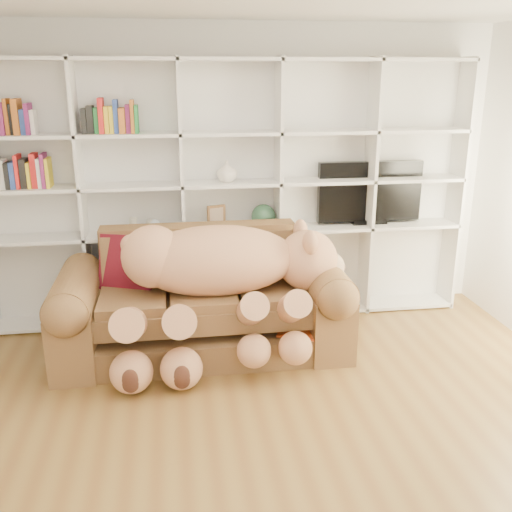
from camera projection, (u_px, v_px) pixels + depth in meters
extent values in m
plane|color=brown|center=(274.00, 468.00, 3.42)|extent=(5.00, 5.00, 0.00)
cube|color=white|center=(228.00, 174.00, 5.36)|extent=(5.00, 0.02, 2.70)
cube|color=white|center=(229.00, 191.00, 5.37)|extent=(4.40, 0.03, 2.40)
cube|color=white|center=(82.00, 199.00, 5.03)|extent=(0.03, 0.35, 2.40)
cube|color=white|center=(182.00, 195.00, 5.16)|extent=(0.03, 0.35, 2.40)
cube|color=white|center=(278.00, 193.00, 5.28)|extent=(0.03, 0.35, 2.40)
cube|color=white|center=(369.00, 190.00, 5.41)|extent=(0.03, 0.35, 2.40)
cube|color=white|center=(456.00, 187.00, 5.53)|extent=(0.03, 0.35, 2.40)
cube|color=white|center=(232.00, 312.00, 5.58)|extent=(4.40, 0.35, 0.03)
cube|color=white|center=(231.00, 231.00, 5.33)|extent=(4.40, 0.35, 0.03)
cube|color=white|center=(231.00, 183.00, 5.19)|extent=(4.40, 0.35, 0.03)
cube|color=white|center=(230.00, 133.00, 5.05)|extent=(4.40, 0.35, 0.03)
cube|color=white|center=(229.00, 59.00, 4.86)|extent=(4.40, 0.35, 0.03)
cube|color=brown|center=(204.00, 337.00, 4.84)|extent=(2.27, 0.92, 0.24)
cube|color=brown|center=(203.00, 299.00, 4.71)|extent=(1.69, 0.76, 0.32)
cube|color=brown|center=(199.00, 257.00, 5.04)|extent=(1.69, 0.22, 0.60)
cube|color=brown|center=(78.00, 325.00, 4.64)|extent=(0.35, 1.03, 0.60)
cube|color=brown|center=(321.00, 311.00, 4.93)|extent=(0.35, 1.03, 0.60)
cylinder|color=brown|center=(75.00, 291.00, 4.55)|extent=(0.35, 0.97, 0.35)
cylinder|color=brown|center=(322.00, 278.00, 4.84)|extent=(0.35, 0.97, 0.35)
ellipsoid|color=tan|center=(216.00, 260.00, 4.59)|extent=(1.32, 0.64, 0.57)
sphere|color=tan|center=(153.00, 257.00, 4.50)|extent=(0.50, 0.50, 0.50)
sphere|color=tan|center=(307.00, 260.00, 4.71)|extent=(0.50, 0.50, 0.50)
sphere|color=tan|center=(330.00, 267.00, 4.76)|extent=(0.25, 0.25, 0.25)
sphere|color=#3C1F15|center=(341.00, 268.00, 4.77)|extent=(0.08, 0.08, 0.08)
ellipsoid|color=tan|center=(310.00, 242.00, 4.47)|extent=(0.12, 0.20, 0.20)
ellipsoid|color=tan|center=(300.00, 231.00, 4.81)|extent=(0.12, 0.20, 0.20)
sphere|color=tan|center=(132.00, 245.00, 4.45)|extent=(0.17, 0.17, 0.17)
cylinder|color=tan|center=(250.00, 311.00, 4.39)|extent=(0.22, 0.61, 0.44)
cylinder|color=tan|center=(291.00, 308.00, 4.44)|extent=(0.22, 0.61, 0.44)
cylinder|color=tan|center=(130.00, 324.00, 4.28)|extent=(0.25, 0.70, 0.51)
cylinder|color=tan|center=(179.00, 321.00, 4.33)|extent=(0.25, 0.70, 0.51)
sphere|color=tan|center=(254.00, 352.00, 4.28)|extent=(0.26, 0.26, 0.26)
sphere|color=tan|center=(296.00, 349.00, 4.33)|extent=(0.26, 0.26, 0.26)
sphere|color=tan|center=(132.00, 371.00, 4.18)|extent=(0.32, 0.32, 0.32)
sphere|color=tan|center=(181.00, 368.00, 4.24)|extent=(0.32, 0.32, 0.32)
cube|color=maroon|center=(129.00, 263.00, 4.76)|extent=(0.53, 0.41, 0.49)
cube|color=#C24619|center=(299.00, 344.00, 4.70)|extent=(0.41, 0.40, 0.26)
cube|color=black|center=(370.00, 192.00, 5.47)|extent=(1.01, 0.08, 0.58)
cube|color=black|center=(368.00, 221.00, 5.55)|extent=(0.34, 0.18, 0.04)
cube|color=brown|center=(216.00, 217.00, 5.27)|extent=(0.18, 0.08, 0.22)
sphere|color=#2B543A|center=(263.00, 216.00, 5.33)|extent=(0.23, 0.23, 0.23)
cylinder|color=beige|center=(133.00, 226.00, 5.17)|extent=(0.08, 0.08, 0.14)
cylinder|color=beige|center=(150.00, 226.00, 5.20)|extent=(0.08, 0.08, 0.12)
sphere|color=silver|center=(155.00, 225.00, 5.20)|extent=(0.12, 0.12, 0.12)
imported|color=silver|center=(227.00, 171.00, 5.15)|extent=(0.24, 0.24, 0.19)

